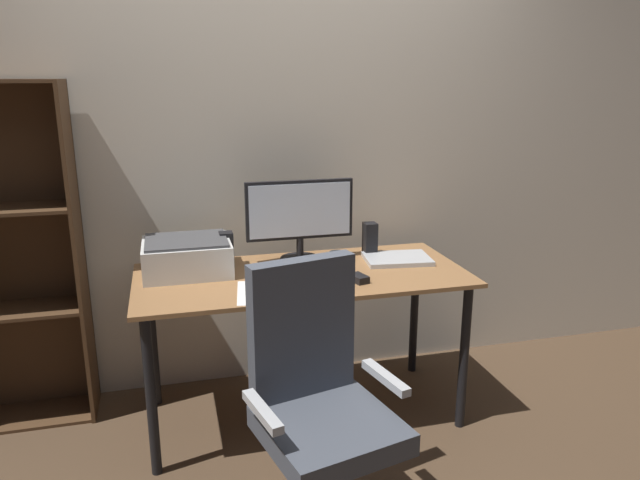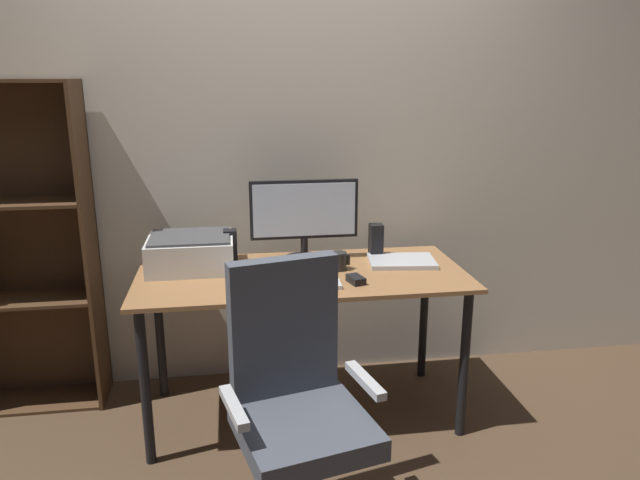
# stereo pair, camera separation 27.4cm
# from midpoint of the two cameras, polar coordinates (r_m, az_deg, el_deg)

# --- Properties ---
(ground_plane) EXTENTS (12.00, 12.00, 0.00)m
(ground_plane) POSITION_cam_midpoint_polar(r_m,az_deg,el_deg) (3.10, -4.24, -16.31)
(ground_plane) COLOR #4C3826
(back_wall) EXTENTS (6.40, 0.10, 2.60)m
(back_wall) POSITION_cam_midpoint_polar(r_m,az_deg,el_deg) (3.17, -6.45, 9.36)
(back_wall) COLOR beige
(back_wall) RESTS_ON ground
(desk) EXTENTS (1.53, 0.70, 0.74)m
(desk) POSITION_cam_midpoint_polar(r_m,az_deg,el_deg) (2.82, -4.50, -4.91)
(desk) COLOR olive
(desk) RESTS_ON ground
(monitor) EXTENTS (0.53, 0.20, 0.40)m
(monitor) POSITION_cam_midpoint_polar(r_m,az_deg,el_deg) (2.93, -4.64, 2.39)
(monitor) COLOR black
(monitor) RESTS_ON desk
(keyboard) EXTENTS (0.29, 0.12, 0.02)m
(keyboard) POSITION_cam_midpoint_polar(r_m,az_deg,el_deg) (2.60, -3.73, -4.40)
(keyboard) COLOR #B7BABC
(keyboard) RESTS_ON desk
(mouse) EXTENTS (0.08, 0.11, 0.03)m
(mouse) POSITION_cam_midpoint_polar(r_m,az_deg,el_deg) (2.66, 0.79, -3.74)
(mouse) COLOR black
(mouse) RESTS_ON desk
(coffee_mug) EXTENTS (0.09, 0.08, 0.09)m
(coffee_mug) POSITION_cam_midpoint_polar(r_m,az_deg,el_deg) (2.82, -1.08, -2.01)
(coffee_mug) COLOR black
(coffee_mug) RESTS_ON desk
(laptop) EXTENTS (0.35, 0.27, 0.02)m
(laptop) POSITION_cam_midpoint_polar(r_m,az_deg,el_deg) (2.97, 4.79, -1.84)
(laptop) COLOR #B7BABC
(laptop) RESTS_ON desk
(speaker_left) EXTENTS (0.06, 0.07, 0.17)m
(speaker_left) POSITION_cam_midpoint_polar(r_m,az_deg,el_deg) (2.92, -11.62, -0.91)
(speaker_left) COLOR black
(speaker_left) RESTS_ON desk
(speaker_right) EXTENTS (0.06, 0.07, 0.17)m
(speaker_right) POSITION_cam_midpoint_polar(r_m,az_deg,el_deg) (3.04, 2.24, 0.05)
(speaker_right) COLOR black
(speaker_right) RESTS_ON desk
(printer) EXTENTS (0.40, 0.34, 0.16)m
(printer) POSITION_cam_midpoint_polar(r_m,az_deg,el_deg) (2.87, -15.32, -1.53)
(printer) COLOR silver
(printer) RESTS_ON desk
(paper_sheet) EXTENTS (0.25, 0.32, 0.00)m
(paper_sheet) POSITION_cam_midpoint_polar(r_m,az_deg,el_deg) (2.57, -8.63, -5.01)
(paper_sheet) COLOR white
(paper_sheet) RESTS_ON desk
(office_chair) EXTENTS (0.57, 0.55, 1.01)m
(office_chair) POSITION_cam_midpoint_polar(r_m,az_deg,el_deg) (2.21, -3.76, -16.63)
(office_chair) COLOR #B7BABC
(office_chair) RESTS_ON ground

